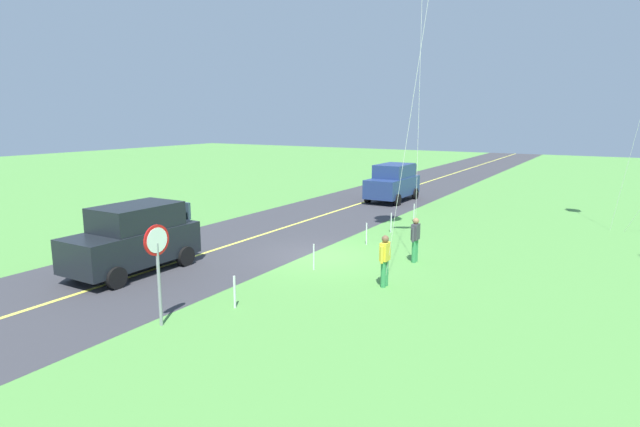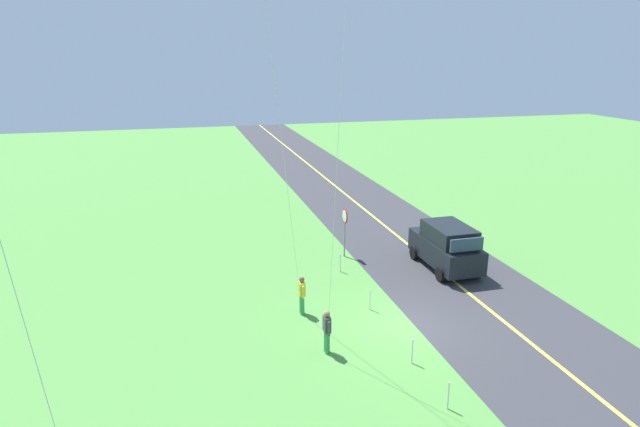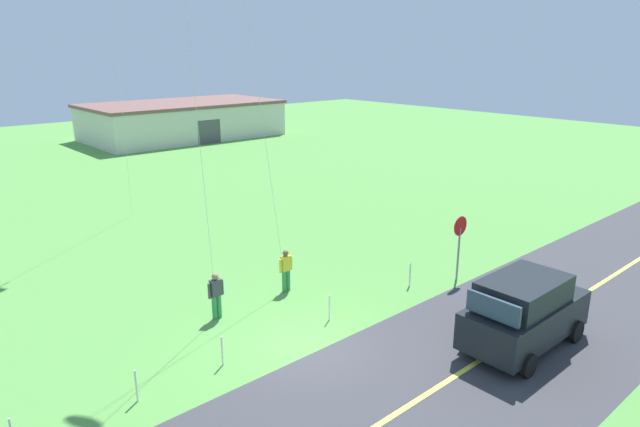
{
  "view_description": "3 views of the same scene",
  "coord_description": "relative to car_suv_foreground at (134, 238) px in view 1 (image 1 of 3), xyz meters",
  "views": [
    {
      "loc": [
        16.04,
        9.5,
        5.12
      ],
      "look_at": [
        3.32,
        1.94,
        2.33
      ],
      "focal_mm": 29.1,
      "sensor_mm": 36.0,
      "label": 1
    },
    {
      "loc": [
        -17.07,
        7.86,
        10.09
      ],
      "look_at": [
        0.85,
        3.02,
        4.51
      ],
      "focal_mm": 30.31,
      "sensor_mm": 36.0,
      "label": 2
    },
    {
      "loc": [
        -9.56,
        -11.46,
        8.6
      ],
      "look_at": [
        2.2,
        1.78,
        3.32
      ],
      "focal_mm": 31.18,
      "sensor_mm": 36.0,
      "label": 3
    }
  ],
  "objects": [
    {
      "name": "fence_post_0",
      "position": [
        -12.63,
        5.05,
        -0.7
      ],
      "size": [
        0.05,
        0.05,
        0.9
      ],
      "primitive_type": "cylinder",
      "color": "silver",
      "rests_on": "ground"
    },
    {
      "name": "asphalt_road",
      "position": [
        -4.84,
        0.35,
        -1.15
      ],
      "size": [
        120.0,
        7.0,
        0.0
      ],
      "primitive_type": "cube",
      "color": "#38383D",
      "rests_on": "ground"
    },
    {
      "name": "person_adult_companion",
      "position": [
        -2.81,
        7.8,
        -0.29
      ],
      "size": [
        0.58,
        0.22,
        1.6
      ],
      "rotation": [
        0.0,
        0.0,
        4.76
      ],
      "color": "#338C4C",
      "rests_on": "ground"
    },
    {
      "name": "fence_post_5",
      "position": [
        0.91,
        5.05,
        -0.7
      ],
      "size": [
        0.05,
        0.05,
        0.9
      ],
      "primitive_type": "cylinder",
      "color": "silver",
      "rests_on": "ground"
    },
    {
      "name": "fence_post_2",
      "position": [
        -7.27,
        5.05,
        -0.7
      ],
      "size": [
        0.05,
        0.05,
        0.9
      ],
      "primitive_type": "cylinder",
      "color": "silver",
      "rests_on": "ground"
    },
    {
      "name": "stop_sign",
      "position": [
        2.78,
        4.25,
        0.65
      ],
      "size": [
        0.76,
        0.08,
        2.56
      ],
      "color": "gray",
      "rests_on": "ground"
    },
    {
      "name": "person_adult_near",
      "position": [
        -5.87,
        7.63,
        -0.29
      ],
      "size": [
        0.58,
        0.22,
        1.6
      ],
      "rotation": [
        0.0,
        0.0,
        5.62
      ],
      "color": "#338C4C",
      "rests_on": "ground"
    },
    {
      "name": "fence_post_4",
      "position": [
        0.93,
        5.05,
        -0.7
      ],
      "size": [
        0.05,
        0.05,
        0.9
      ],
      "primitive_type": "cylinder",
      "color": "silver",
      "rests_on": "ground"
    },
    {
      "name": "car_suv_foreground",
      "position": [
        0.0,
        0.0,
        0.0
      ],
      "size": [
        4.4,
        2.12,
        2.24
      ],
      "color": "black",
      "rests_on": "ground"
    },
    {
      "name": "fence_post_3",
      "position": [
        -3.19,
        5.05,
        -0.7
      ],
      "size": [
        0.05,
        0.05,
        0.9
      ],
      "primitive_type": "cylinder",
      "color": "silver",
      "rests_on": "ground"
    },
    {
      "name": "fence_post_1",
      "position": [
        -9.79,
        5.05,
        -0.7
      ],
      "size": [
        0.05,
        0.05,
        0.9
      ],
      "primitive_type": "cylinder",
      "color": "silver",
      "rests_on": "ground"
    },
    {
      "name": "road_centre_stripe",
      "position": [
        -4.84,
        0.35,
        -1.15
      ],
      "size": [
        120.0,
        0.16,
        0.0
      ],
      "primitive_type": "cube",
      "color": "#E5E04C",
      "rests_on": "asphalt_road"
    },
    {
      "name": "car_parked_west_far",
      "position": [
        -18.09,
        1.62,
        0.0
      ],
      "size": [
        4.4,
        2.12,
        2.24
      ],
      "color": "navy",
      "rests_on": "ground"
    },
    {
      "name": "ground_plane",
      "position": [
        -4.84,
        4.35,
        -1.2
      ],
      "size": [
        120.0,
        120.0,
        0.1
      ],
      "primitive_type": "cube",
      "color": "#549342"
    }
  ]
}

